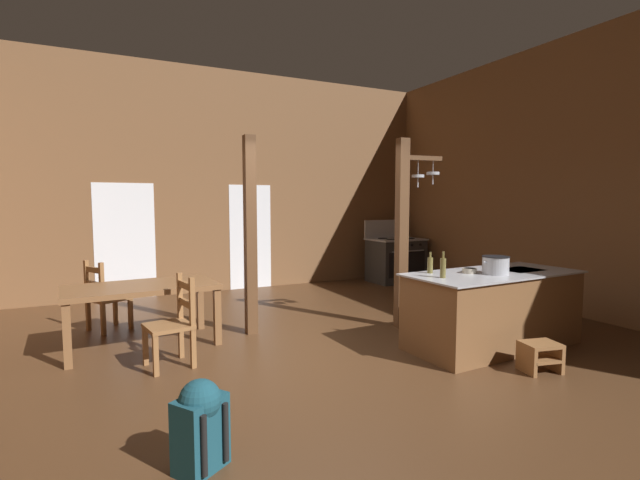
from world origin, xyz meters
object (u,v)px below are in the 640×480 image
Objects in this scene: kitchen_island at (493,309)px; backpack at (200,422)px; stove_range at (396,259)px; bottle_short_on_counter at (443,267)px; step_stool at (540,354)px; dining_table at (142,292)px; ladderback_chair_near_window at (174,323)px; bottle_tall_on_counter at (430,265)px; ladderback_chair_by_post at (105,297)px; mixing_bowl_on_counter at (470,271)px; stockpot_on_counter at (496,265)px.

kitchen_island is 3.78m from backpack.
stove_range reaches higher than bottle_short_on_counter.
dining_table is (-3.55, 2.64, 0.47)m from step_stool.
bottle_tall_on_counter reaches higher than ladderback_chair_near_window.
stove_range is at bearing 13.60° from ladderback_chair_by_post.
mixing_bowl_on_counter is at bearing 13.32° from bottle_short_on_counter.
ladderback_chair_near_window is 1.59× the size of backpack.
backpack is 3.67× the size of mixing_bowl_on_counter.
kitchen_island is at bearing 2.62° from bottle_short_on_counter.
mixing_bowl_on_counter is (3.85, -2.64, 0.47)m from ladderback_chair_by_post.
stockpot_on_counter reaches higher than ladderback_chair_by_post.
dining_table is 3.42m from bottle_tall_on_counter.
mixing_bowl_on_counter is at bearing -114.48° from stove_range.
bottle_short_on_counter is at bearing -20.83° from ladderback_chair_near_window.
bottle_tall_on_counter is at bearing 74.10° from bottle_short_on_counter.
bottle_short_on_counter reaches higher than backpack.
bottle_short_on_counter is at bearing 18.86° from backpack.
backpack is 2.40× the size of bottle_tall_on_counter.
ladderback_chair_by_post is (-4.15, 2.72, 0.01)m from kitchen_island.
stove_range reaches higher than stockpot_on_counter.
ladderback_chair_by_post is (-0.39, 0.90, -0.20)m from dining_table.
stockpot_on_counter is at bearing -129.90° from kitchen_island.
mixing_bowl_on_counter is at bearing -26.05° from bottle_tall_on_counter.
ladderback_chair_near_window is 2.00m from backpack.
step_stool is 1.10× the size of stockpot_on_counter.
stockpot_on_counter is 0.74m from bottle_tall_on_counter.
bottle_short_on_counter is at bearing -166.68° from mixing_bowl_on_counter.
mixing_bowl_on_counter is at bearing 164.47° from kitchen_island.
ladderback_chair_near_window is 3.24× the size of bottle_short_on_counter.
ladderback_chair_by_post is at bearing 110.13° from ladderback_chair_near_window.
backpack is (0.51, -3.73, -0.14)m from ladderback_chair_by_post.
bottle_short_on_counter is at bearing 174.89° from stockpot_on_counter.
ladderback_chair_near_window is 2.53× the size of stockpot_on_counter.
dining_table reaches higher than backpack.
backpack is (-0.12, -2.00, -0.14)m from ladderback_chair_near_window.
dining_table is 2.95× the size of backpack.
stockpot_on_counter reaches higher than mixing_bowl_on_counter.
backpack is 3.26m from bottle_tall_on_counter.
bottle_tall_on_counter is at bearing -120.49° from stove_range.
mixing_bowl_on_counter reaches higher than kitchen_island.
stockpot_on_counter is 0.29m from mixing_bowl_on_counter.
dining_table is 1.00m from ladderback_chair_by_post.
dining_table is at bearing 153.26° from mixing_bowl_on_counter.
kitchen_island is at bearing -15.78° from ladderback_chair_near_window.
stove_range is 4.78m from bottle_short_on_counter.
stove_range is 1.39× the size of ladderback_chair_by_post.
kitchen_island is 0.57m from mixing_bowl_on_counter.
ladderback_chair_by_post is (-3.95, 3.54, 0.27)m from step_stool.
backpack is at bearing -176.91° from step_stool.
ladderback_chair_by_post reaches higher than mixing_bowl_on_counter.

